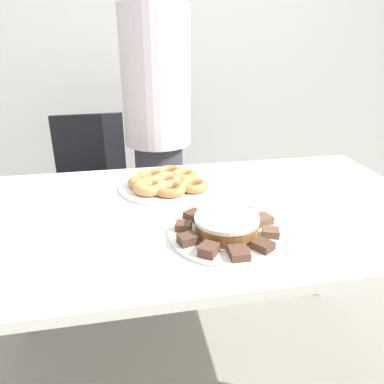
{
  "coord_description": "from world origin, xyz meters",
  "views": [
    {
      "loc": [
        -0.25,
        -1.11,
        1.31
      ],
      "look_at": [
        -0.03,
        0.01,
        0.82
      ],
      "focal_mm": 35.0,
      "sensor_mm": 36.0,
      "label": 1
    }
  ],
  "objects_px": {
    "frosted_cake": "(227,225)",
    "office_chair_left": "(95,202)",
    "person_standing": "(158,132)",
    "plate_cake": "(226,234)",
    "plate_donuts": "(166,186)"
  },
  "relations": [
    {
      "from": "person_standing",
      "to": "frosted_cake",
      "type": "height_order",
      "value": "person_standing"
    },
    {
      "from": "person_standing",
      "to": "office_chair_left",
      "type": "height_order",
      "value": "person_standing"
    },
    {
      "from": "office_chair_left",
      "to": "frosted_cake",
      "type": "distance_m",
      "value": 1.23
    },
    {
      "from": "plate_cake",
      "to": "office_chair_left",
      "type": "bearing_deg",
      "value": 113.05
    },
    {
      "from": "office_chair_left",
      "to": "frosted_cake",
      "type": "relative_size",
      "value": 4.75
    },
    {
      "from": "frosted_cake",
      "to": "office_chair_left",
      "type": "bearing_deg",
      "value": 113.05
    },
    {
      "from": "person_standing",
      "to": "plate_donuts",
      "type": "relative_size",
      "value": 4.53
    },
    {
      "from": "office_chair_left",
      "to": "plate_donuts",
      "type": "xyz_separation_m",
      "value": [
        0.33,
        -0.68,
        0.35
      ]
    },
    {
      "from": "person_standing",
      "to": "plate_cake",
      "type": "xyz_separation_m",
      "value": [
        0.1,
        -0.91,
        -0.08
      ]
    },
    {
      "from": "plate_cake",
      "to": "frosted_cake",
      "type": "height_order",
      "value": "frosted_cake"
    },
    {
      "from": "office_chair_left",
      "to": "frosted_cake",
      "type": "height_order",
      "value": "office_chair_left"
    },
    {
      "from": "plate_cake",
      "to": "plate_donuts",
      "type": "bearing_deg",
      "value": 107.65
    },
    {
      "from": "plate_cake",
      "to": "frosted_cake",
      "type": "bearing_deg",
      "value": 0.0
    },
    {
      "from": "plate_cake",
      "to": "plate_donuts",
      "type": "relative_size",
      "value": 0.95
    },
    {
      "from": "plate_cake",
      "to": "plate_donuts",
      "type": "distance_m",
      "value": 0.42
    }
  ]
}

